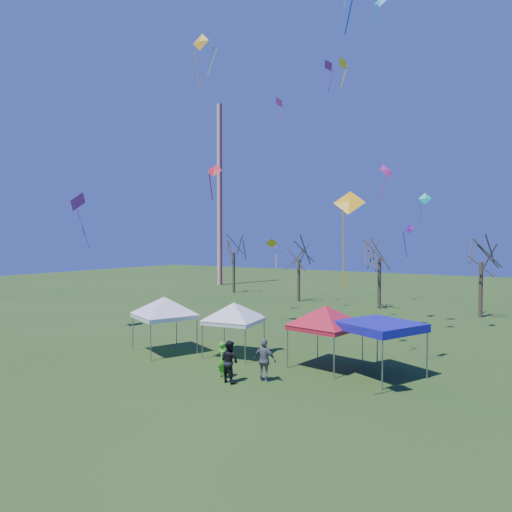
# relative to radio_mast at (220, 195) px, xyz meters

# --- Properties ---
(ground) EXTENTS (140.00, 140.00, 0.00)m
(ground) POSITION_rel_radio_mast_xyz_m (28.00, -34.00, -12.50)
(ground) COLOR #284D18
(ground) RESTS_ON ground
(radio_mast) EXTENTS (0.70, 0.70, 25.00)m
(radio_mast) POSITION_rel_radio_mast_xyz_m (0.00, 0.00, 0.00)
(radio_mast) COLOR silver
(radio_mast) RESTS_ON ground
(tree_0) EXTENTS (3.83, 3.83, 8.44)m
(tree_0) POSITION_rel_radio_mast_xyz_m (7.15, -6.62, -6.01)
(tree_0) COLOR #3D2D21
(tree_0) RESTS_ON ground
(tree_1) EXTENTS (3.42, 3.42, 7.54)m
(tree_1) POSITION_rel_radio_mast_xyz_m (17.23, -9.35, -6.71)
(tree_1) COLOR #3D2D21
(tree_1) RESTS_ON ground
(tree_2) EXTENTS (3.71, 3.71, 8.18)m
(tree_2) POSITION_rel_radio_mast_xyz_m (25.63, -9.62, -6.21)
(tree_2) COLOR #3D2D21
(tree_2) RESTS_ON ground
(tree_3) EXTENTS (3.59, 3.59, 7.91)m
(tree_3) POSITION_rel_radio_mast_xyz_m (34.03, -9.96, -6.42)
(tree_3) COLOR #3D2D21
(tree_3) RESTS_ON ground
(tent_white_west) EXTENTS (3.74, 3.74, 3.57)m
(tent_white_west) POSITION_rel_radio_mast_xyz_m (20.71, -32.14, -9.62)
(tent_white_west) COLOR gray
(tent_white_west) RESTS_ON ground
(tent_white_mid) EXTENTS (3.72, 3.72, 3.32)m
(tent_white_mid) POSITION_rel_radio_mast_xyz_m (24.42, -30.69, -9.82)
(tent_white_mid) COLOR gray
(tent_white_mid) RESTS_ON ground
(tent_red) EXTENTS (3.95, 3.95, 3.52)m
(tent_red) POSITION_rel_radio_mast_xyz_m (29.49, -30.08, -9.66)
(tent_red) COLOR gray
(tent_red) RESTS_ON ground
(tent_blue) EXTENTS (4.15, 4.15, 2.47)m
(tent_blue) POSITION_rel_radio_mast_xyz_m (32.16, -30.00, -10.23)
(tent_blue) COLOR gray
(tent_blue) RESTS_ON ground
(person_green) EXTENTS (0.70, 0.59, 1.64)m
(person_green) POSITION_rel_radio_mast_xyz_m (26.30, -34.17, -11.68)
(person_green) COLOR green
(person_green) RESTS_ON ground
(person_grey) EXTENTS (1.13, 0.56, 1.86)m
(person_grey) POSITION_rel_radio_mast_xyz_m (28.17, -33.59, -11.57)
(person_grey) COLOR slate
(person_grey) RESTS_ON ground
(person_dark) EXTENTS (0.99, 0.83, 1.84)m
(person_dark) POSITION_rel_radio_mast_xyz_m (26.93, -34.55, -11.58)
(person_dark) COLOR black
(person_dark) RESTS_ON ground
(kite_1) EXTENTS (0.90, 0.68, 1.79)m
(kite_1) POSITION_rel_radio_mast_xyz_m (24.50, -32.47, -2.81)
(kite_1) COLOR red
(kite_1) RESTS_ON ground
(kite_13) EXTENTS (1.26, 1.14, 2.64)m
(kite_13) POSITION_rel_radio_mast_xyz_m (18.20, -16.30, -6.54)
(kite_13) COLOR gold
(kite_13) RESTS_ON ground
(kite_14) EXTENTS (1.32, 1.71, 3.95)m
(kite_14) POSITION_rel_radio_mast_xyz_m (11.82, -31.18, -3.67)
(kite_14) COLOR purple
(kite_14) RESTS_ON ground
(kite_24) EXTENTS (1.09, 0.97, 2.33)m
(kite_24) POSITION_rel_radio_mast_xyz_m (25.32, -20.45, 6.00)
(kite_24) COLOR purple
(kite_24) RESTS_ON ground
(kite_22) EXTENTS (0.81, 0.79, 2.53)m
(kite_22) POSITION_rel_radio_mast_xyz_m (29.60, -14.91, -5.54)
(kite_22) COLOR purple
(kite_22) RESTS_ON ground
(kite_25) EXTENTS (0.77, 0.76, 1.46)m
(kite_25) POSITION_rel_radio_mast_xyz_m (30.36, -30.17, 2.00)
(kite_25) COLOR yellow
(kite_25) RESTS_ON ground
(kite_11) EXTENTS (1.18, 1.43, 2.70)m
(kite_11) POSITION_rel_radio_mast_xyz_m (29.37, -19.99, -1.63)
(kite_11) COLOR #CE2D8A
(kite_11) RESTS_ON ground
(kite_8) EXTENTS (1.26, 0.56, 3.68)m
(kite_8) POSITION_rel_radio_mast_xyz_m (19.40, -27.35, 6.52)
(kite_8) COLOR yellow
(kite_8) RESTS_ON ground
(kite_2) EXTENTS (1.32, 1.18, 2.67)m
(kite_2) POSITION_rel_radio_mast_xyz_m (17.59, -13.99, 6.34)
(kite_2) COLOR #F135BC
(kite_2) RESTS_ON ground
(kite_7) EXTENTS (0.91, 1.04, 2.76)m
(kite_7) POSITION_rel_radio_mast_xyz_m (16.09, -21.82, 8.82)
(kite_7) COLOR #E9F519
(kite_7) RESTS_ON ground
(kite_18) EXTENTS (0.71, 0.33, 1.85)m
(kite_18) POSITION_rel_radio_mast_xyz_m (30.24, -24.45, 7.29)
(kite_18) COLOR #0DACCD
(kite_18) RESTS_ON ground
(kite_5) EXTENTS (1.33, 1.07, 3.71)m
(kite_5) POSITION_rel_radio_mast_xyz_m (32.50, -34.79, -4.94)
(kite_5) COLOR #FEAF0D
(kite_5) RESTS_ON ground
(kite_19) EXTENTS (0.97, 0.67, 2.48)m
(kite_19) POSITION_rel_radio_mast_xyz_m (31.02, -16.26, -3.32)
(kite_19) COLOR #0CC0A3
(kite_19) RESTS_ON ground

